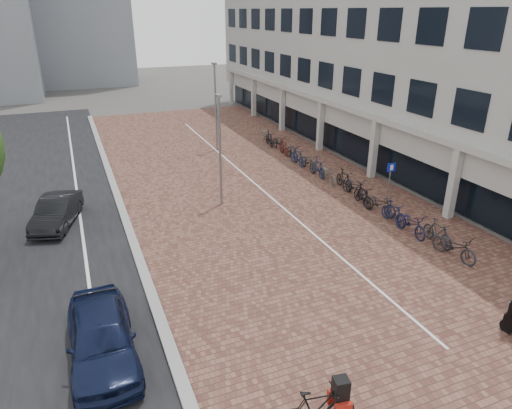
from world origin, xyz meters
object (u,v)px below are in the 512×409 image
object	(u,v)px
car_navy	(101,337)
hero_bike	(316,408)
car_dark	(57,211)
parking_sign	(390,177)

from	to	relation	value
car_navy	hero_bike	xyz separation A→B (m)	(4.28, -4.20, -0.14)
car_navy	car_dark	distance (m)	9.79
hero_bike	parking_sign	size ratio (longest dim) A/B	0.94
car_dark	hero_bike	distance (m)	14.93
hero_bike	parking_sign	bearing A→B (deg)	-34.07
car_dark	parking_sign	xyz separation A→B (m)	(15.25, -3.52, 0.71)
car_dark	parking_sign	distance (m)	15.67
hero_bike	parking_sign	world-z (taller)	parking_sign
car_navy	hero_bike	size ratio (longest dim) A/B	2.21
car_dark	hero_bike	size ratio (longest dim) A/B	1.99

